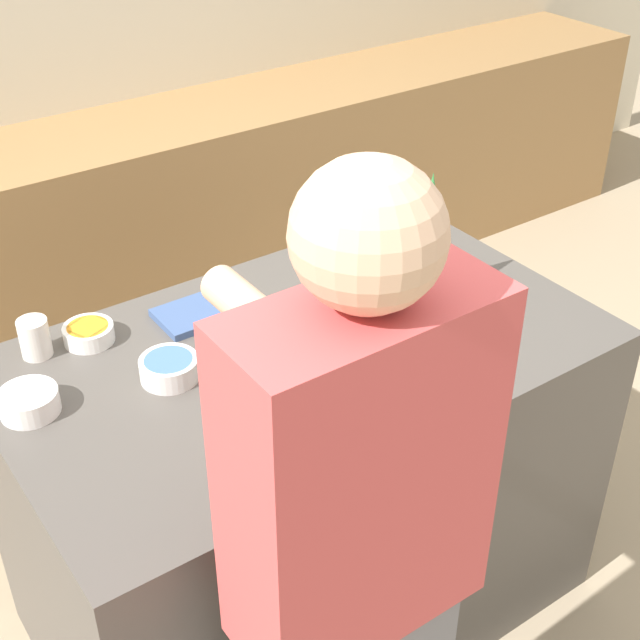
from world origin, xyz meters
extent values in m
plane|color=tan|center=(0.00, 0.00, 0.00)|extent=(12.00, 12.00, 0.00)
cube|color=beige|center=(0.00, 2.02, 1.30)|extent=(8.00, 0.05, 2.60)
cube|color=#9E7547|center=(0.00, 1.69, 0.45)|extent=(6.00, 0.60, 0.91)
cube|color=#514C47|center=(0.00, 0.00, 0.47)|extent=(1.49, 0.90, 0.94)
cube|color=#9E9EA8|center=(0.10, -0.18, 0.94)|extent=(0.47, 0.32, 0.01)
cube|color=brown|center=(0.10, -0.18, 1.01)|extent=(0.17, 0.13, 0.13)
cube|color=white|center=(0.10, -0.18, 1.10)|extent=(0.19, 0.14, 0.05)
cylinder|color=brown|center=(0.15, -0.16, 1.16)|extent=(0.02, 0.02, 0.06)
cone|color=#33843D|center=(0.39, 0.00, 1.12)|extent=(0.13, 0.13, 0.37)
cylinder|color=white|center=(-0.33, 0.07, 0.96)|extent=(0.14, 0.14, 0.05)
cylinder|color=#4770DB|center=(-0.33, 0.07, 0.98)|extent=(0.11, 0.11, 0.01)
cylinder|color=white|center=(0.59, 0.33, 0.96)|extent=(0.14, 0.14, 0.04)
cylinder|color=orange|center=(0.59, 0.33, 0.97)|extent=(0.11, 0.11, 0.01)
cylinder|color=white|center=(-0.42, 0.33, 0.96)|extent=(0.13, 0.13, 0.04)
cylinder|color=orange|center=(-0.42, 0.33, 0.97)|extent=(0.10, 0.10, 0.01)
cylinder|color=white|center=(0.39, 0.23, 0.96)|extent=(0.13, 0.13, 0.05)
cylinder|color=#4770DB|center=(0.39, 0.23, 0.98)|extent=(0.11, 0.11, 0.01)
cylinder|color=white|center=(-0.64, 0.14, 0.96)|extent=(0.13, 0.13, 0.05)
cylinder|color=white|center=(-0.64, 0.14, 0.98)|extent=(0.11, 0.11, 0.01)
cube|color=#3F598C|center=(-0.17, 0.27, 0.95)|extent=(0.17, 0.15, 0.02)
cylinder|color=white|center=(-0.55, 0.35, 0.99)|extent=(0.07, 0.07, 0.10)
cube|color=#CC4C4C|center=(-0.32, -0.65, 1.18)|extent=(0.46, 0.21, 0.67)
sphere|color=#DBAD89|center=(-0.32, -0.65, 1.62)|extent=(0.23, 0.23, 0.23)
cylinder|color=#DBAD89|center=(-0.32, -0.42, 1.32)|extent=(0.08, 0.46, 0.08)
camera|label=1|loc=(-1.01, -1.51, 2.20)|focal=50.00mm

